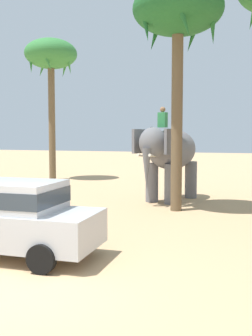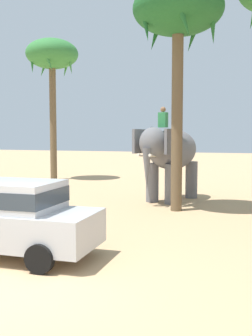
% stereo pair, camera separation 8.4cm
% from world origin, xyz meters
% --- Properties ---
extents(ground_plane, '(120.00, 120.00, 0.00)m').
position_xyz_m(ground_plane, '(0.00, 0.00, 0.00)').
color(ground_plane, tan).
extents(car_sedan_foreground, '(4.19, 2.06, 1.70)m').
position_xyz_m(car_sedan_foreground, '(-1.39, 1.80, 0.93)').
color(car_sedan_foreground, '#B7BABF').
rests_on(car_sedan_foreground, ground).
extents(elephant_with_mahout, '(2.40, 4.02, 3.88)m').
position_xyz_m(elephant_with_mahout, '(0.13, 10.60, 1.99)').
color(elephant_with_mahout, slate).
rests_on(elephant_with_mahout, ground).
extents(palm_tree_behind_elephant, '(3.20, 3.20, 8.05)m').
position_xyz_m(palm_tree_behind_elephant, '(0.90, 8.48, 6.92)').
color(palm_tree_behind_elephant, brown).
rests_on(palm_tree_behind_elephant, ground).
extents(palm_tree_left_of_road, '(3.20, 3.20, 8.64)m').
position_xyz_m(palm_tree_left_of_road, '(-8.69, 16.11, 7.47)').
color(palm_tree_left_of_road, brown).
rests_on(palm_tree_left_of_road, ground).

